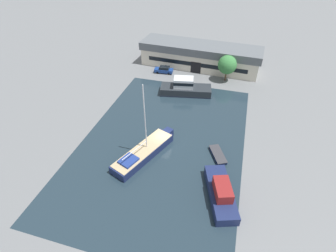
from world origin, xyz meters
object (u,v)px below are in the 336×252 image
object	(u,v)px
sailboat_moored	(144,152)
cabin_boat	(221,192)
quay_tree_near_building	(227,65)
small_dinghy	(218,155)
warehouse_building	(200,56)
parked_car	(164,70)
motor_cruiser	(185,88)

from	to	relation	value
sailboat_moored	cabin_boat	distance (m)	12.98
sailboat_moored	cabin_boat	size ratio (longest dim) A/B	1.35
sailboat_moored	quay_tree_near_building	bearing A→B (deg)	93.47
small_dinghy	cabin_boat	size ratio (longest dim) A/B	0.49
warehouse_building	parked_car	bearing A→B (deg)	-139.08
warehouse_building	quay_tree_near_building	xyz separation A→B (m)	(6.96, -5.47, 0.91)
small_dinghy	quay_tree_near_building	bearing A→B (deg)	-113.41
small_dinghy	cabin_boat	world-z (taller)	cabin_boat
motor_cruiser	warehouse_building	bearing A→B (deg)	-12.62
warehouse_building	small_dinghy	bearing A→B (deg)	-70.89
warehouse_building	parked_car	size ratio (longest dim) A/B	6.52
warehouse_building	cabin_boat	distance (m)	39.32
quay_tree_near_building	parked_car	world-z (taller)	quay_tree_near_building
parked_car	sailboat_moored	xyz separation A→B (m)	(5.16, -27.70, -0.07)
quay_tree_near_building	sailboat_moored	size ratio (longest dim) A/B	0.47
parked_car	quay_tree_near_building	bearing A→B (deg)	-93.41
warehouse_building	parked_car	world-z (taller)	warehouse_building
warehouse_building	sailboat_moored	world-z (taller)	sailboat_moored
motor_cruiser	cabin_boat	distance (m)	26.54
motor_cruiser	parked_car	bearing A→B (deg)	30.82
quay_tree_near_building	motor_cruiser	xyz separation A→B (m)	(-7.45, -8.12, -2.50)
quay_tree_near_building	small_dinghy	distance (m)	25.32
quay_tree_near_building	small_dinghy	xyz separation A→B (m)	(1.61, -25.03, -3.46)
motor_cruiser	small_dinghy	xyz separation A→B (m)	(9.06, -16.92, -0.97)
quay_tree_near_building	sailboat_moored	xyz separation A→B (m)	(-9.23, -27.94, -3.02)
small_dinghy	parked_car	bearing A→B (deg)	-84.25
sailboat_moored	small_dinghy	world-z (taller)	sailboat_moored
warehouse_building	cabin_boat	world-z (taller)	warehouse_building
warehouse_building	motor_cruiser	world-z (taller)	warehouse_building
quay_tree_near_building	parked_car	bearing A→B (deg)	-179.07
parked_car	warehouse_building	bearing A→B (deg)	-56.84
parked_car	cabin_boat	world-z (taller)	cabin_boat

